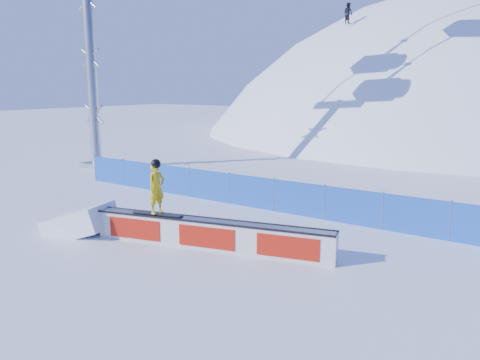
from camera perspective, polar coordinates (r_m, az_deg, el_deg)
The scene contains 6 objects.
ground at distance 13.14m, azimuth -2.16°, elevation -8.68°, with size 160.00×160.00×0.00m, color white.
snow_hill at distance 57.04m, azimuth 24.76°, elevation -12.99°, with size 64.00×64.00×64.00m.
safety_fence at distance 16.64m, azimuth 7.11°, elevation -2.29°, with size 22.05×0.05×1.30m.
rail_box at distance 13.24m, azimuth -3.70°, elevation -6.63°, with size 7.00×2.23×0.85m.
snow_ramp at distance 15.62m, azimuth -18.82°, elevation -6.02°, with size 2.01×1.34×0.75m, color white, non-canonical shape.
snowboarder at distance 13.65m, azimuth -10.12°, elevation -0.89°, with size 1.57×0.65×1.62m.
Camera 1 is at (7.39, -9.89, 4.50)m, focal length 35.00 mm.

